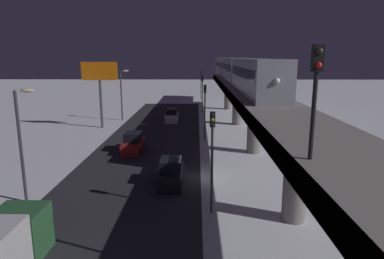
% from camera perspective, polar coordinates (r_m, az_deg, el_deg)
% --- Properties ---
extents(ground_plane, '(240.00, 240.00, 0.00)m').
position_cam_1_polar(ground_plane, '(27.85, 0.46, -7.97)').
color(ground_plane, white).
extents(avenue_asphalt, '(11.00, 87.66, 0.01)m').
position_cam_1_polar(avenue_asphalt, '(28.32, -9.83, -7.80)').
color(avenue_asphalt, '#28282D').
rests_on(avenue_asphalt, ground_plane).
extents(elevated_railway, '(5.00, 87.66, 5.98)m').
position_cam_1_polar(elevated_railway, '(27.13, 12.95, 2.45)').
color(elevated_railway, gray).
rests_on(elevated_railway, ground_plane).
extents(subway_train, '(2.94, 55.47, 3.40)m').
position_cam_1_polar(subway_train, '(52.81, 7.24, 10.08)').
color(subway_train, '#999EA8').
rests_on(subway_train, elevated_railway).
extents(rail_signal, '(0.36, 0.41, 4.00)m').
position_cam_1_polar(rail_signal, '(12.42, 20.10, 7.39)').
color(rail_signal, black).
rests_on(rail_signal, elevated_railway).
extents(sedan_red, '(1.91, 4.51, 1.97)m').
position_cam_1_polar(sedan_red, '(35.52, -9.86, -2.37)').
color(sedan_red, '#A51E1E').
rests_on(sedan_red, ground_plane).
extents(sedan_black, '(1.80, 4.44, 1.97)m').
position_cam_1_polar(sedan_black, '(26.25, -3.55, -7.42)').
color(sedan_black, black).
rests_on(sedan_black, ground_plane).
extents(sedan_white, '(1.80, 4.13, 1.97)m').
position_cam_1_polar(sedan_white, '(51.11, -3.41, 2.24)').
color(sedan_white, silver).
rests_on(sedan_white, ground_plane).
extents(traffic_light_near, '(0.32, 0.44, 6.40)m').
position_cam_1_polar(traffic_light_near, '(20.47, 3.42, -3.12)').
color(traffic_light_near, '#2D2D2D').
rests_on(traffic_light_near, ground_plane).
extents(traffic_light_mid, '(0.32, 0.44, 6.40)m').
position_cam_1_polar(traffic_light_mid, '(39.43, 2.18, 4.30)').
color(traffic_light_mid, '#2D2D2D').
rests_on(traffic_light_mid, ground_plane).
extents(traffic_light_far, '(0.32, 0.44, 6.40)m').
position_cam_1_polar(traffic_light_far, '(58.64, 1.75, 6.88)').
color(traffic_light_far, '#2D2D2D').
rests_on(traffic_light_far, ground_plane).
extents(traffic_light_distant, '(0.32, 0.44, 6.40)m').
position_cam_1_polar(traffic_light_distant, '(77.90, 1.53, 8.19)').
color(traffic_light_distant, '#2D2D2D').
rests_on(traffic_light_distant, ground_plane).
extents(commercial_billboard, '(4.80, 0.36, 8.90)m').
position_cam_1_polar(commercial_billboard, '(47.58, -15.26, 8.41)').
color(commercial_billboard, '#4C4C51').
rests_on(commercial_billboard, ground_plane).
extents(street_lamp_near, '(1.35, 0.44, 7.65)m').
position_cam_1_polar(street_lamp_near, '(24.42, -26.60, -0.41)').
color(street_lamp_near, '#38383D').
rests_on(street_lamp_near, ground_plane).
extents(street_lamp_far, '(1.35, 0.44, 7.65)m').
position_cam_1_polar(street_lamp_far, '(52.59, -11.60, 6.71)').
color(street_lamp_far, '#38383D').
rests_on(street_lamp_far, ground_plane).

